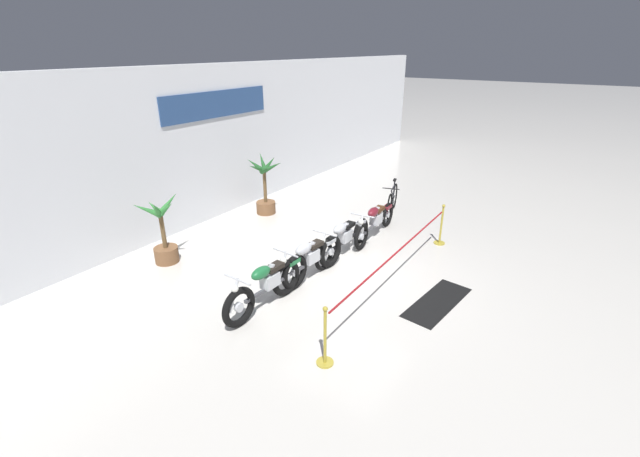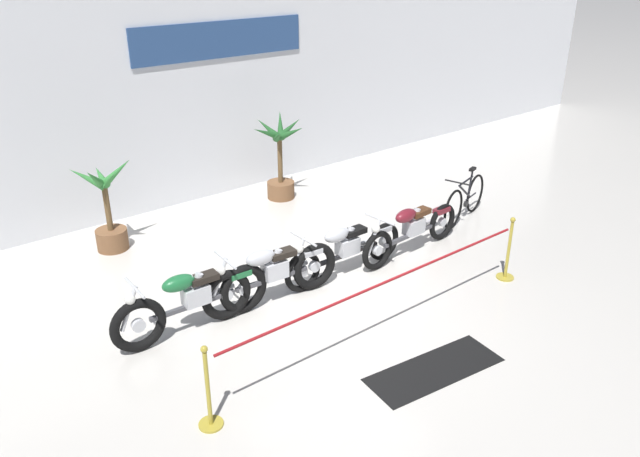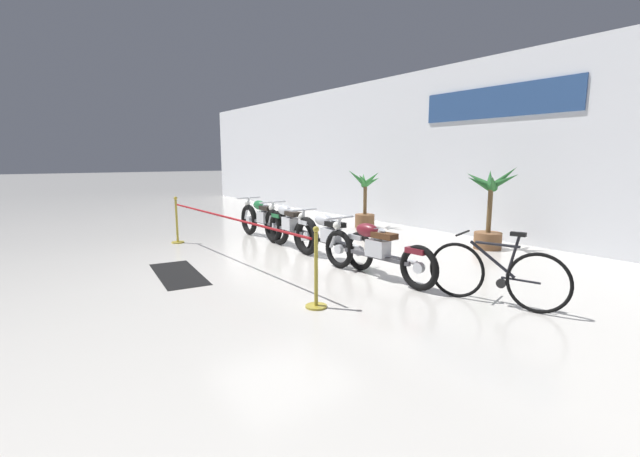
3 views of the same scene
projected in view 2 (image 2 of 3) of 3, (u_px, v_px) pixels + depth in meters
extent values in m
plane|color=silver|center=(336.00, 304.00, 9.23)|extent=(120.00, 120.00, 0.00)
cube|color=white|center=(166.00, 101.00, 11.99)|extent=(28.00, 0.25, 4.20)
cube|color=navy|center=(221.00, 40.00, 12.14)|extent=(3.77, 0.04, 0.70)
torus|color=black|center=(138.00, 325.00, 8.03)|extent=(0.76, 0.16, 0.76)
torus|color=black|center=(243.00, 289.00, 8.88)|extent=(0.76, 0.16, 0.76)
cylinder|color=silver|center=(138.00, 325.00, 8.03)|extent=(0.18, 0.09, 0.18)
cylinder|color=silver|center=(243.00, 289.00, 8.88)|extent=(0.18, 0.09, 0.18)
cylinder|color=silver|center=(129.00, 309.00, 7.87)|extent=(0.31, 0.07, 0.59)
cube|color=silver|center=(196.00, 295.00, 8.42)|extent=(0.37, 0.23, 0.26)
cylinder|color=silver|center=(192.00, 283.00, 8.31)|extent=(0.18, 0.12, 0.24)
cylinder|color=silver|center=(198.00, 281.00, 8.36)|extent=(0.18, 0.12, 0.24)
cylinder|color=silver|center=(212.00, 293.00, 8.74)|extent=(0.70, 0.10, 0.07)
cube|color=#47474C|center=(193.00, 305.00, 8.45)|extent=(1.25, 0.11, 0.06)
ellipsoid|color=#1E6B38|center=(178.00, 283.00, 8.19)|extent=(0.47, 0.24, 0.22)
cube|color=black|center=(203.00, 278.00, 8.40)|extent=(0.41, 0.22, 0.09)
cube|color=#1E6B38|center=(239.00, 274.00, 8.74)|extent=(0.33, 0.17, 0.08)
cylinder|color=silver|center=(135.00, 288.00, 7.82)|extent=(0.06, 0.62, 0.04)
sphere|color=silver|center=(130.00, 299.00, 7.83)|extent=(0.14, 0.14, 0.14)
torus|color=black|center=(226.00, 295.00, 8.73)|extent=(0.77, 0.18, 0.76)
torus|color=black|center=(314.00, 266.00, 9.50)|extent=(0.77, 0.18, 0.76)
cylinder|color=silver|center=(226.00, 295.00, 8.73)|extent=(0.18, 0.09, 0.18)
cylinder|color=silver|center=(314.00, 266.00, 9.50)|extent=(0.18, 0.09, 0.18)
cylinder|color=silver|center=(219.00, 279.00, 8.56)|extent=(0.31, 0.08, 0.59)
cube|color=silver|center=(275.00, 269.00, 9.08)|extent=(0.37, 0.24, 0.26)
cylinder|color=silver|center=(272.00, 258.00, 8.97)|extent=(0.19, 0.12, 0.24)
cylinder|color=silver|center=(277.00, 256.00, 9.01)|extent=(0.19, 0.12, 0.24)
cylinder|color=silver|center=(287.00, 269.00, 9.39)|extent=(0.70, 0.12, 0.07)
cube|color=#47474C|center=(272.00, 279.00, 9.11)|extent=(1.20, 0.14, 0.06)
ellipsoid|color=#B7BABF|center=(260.00, 258.00, 8.85)|extent=(0.47, 0.25, 0.22)
cube|color=black|center=(282.00, 254.00, 9.05)|extent=(0.41, 0.23, 0.09)
cube|color=#B7BABF|center=(312.00, 251.00, 9.37)|extent=(0.33, 0.18, 0.08)
cylinder|color=silver|center=(225.00, 260.00, 8.51)|extent=(0.08, 0.62, 0.04)
sphere|color=silver|center=(221.00, 270.00, 8.53)|extent=(0.14, 0.14, 0.14)
torus|color=black|center=(303.00, 272.00, 9.45)|extent=(0.66, 0.10, 0.66)
torus|color=black|center=(384.00, 241.00, 10.41)|extent=(0.66, 0.10, 0.66)
cylinder|color=silver|center=(303.00, 272.00, 9.45)|extent=(0.16, 0.08, 0.16)
cylinder|color=silver|center=(384.00, 241.00, 10.41)|extent=(0.16, 0.08, 0.16)
cylinder|color=silver|center=(298.00, 257.00, 9.28)|extent=(0.30, 0.06, 0.59)
cube|color=silver|center=(348.00, 246.00, 9.89)|extent=(0.36, 0.22, 0.26)
cylinder|color=silver|center=(346.00, 235.00, 9.78)|extent=(0.18, 0.11, 0.24)
cylinder|color=silver|center=(350.00, 234.00, 9.83)|extent=(0.18, 0.11, 0.24)
cylinder|color=silver|center=(356.00, 246.00, 10.22)|extent=(0.70, 0.07, 0.07)
cube|color=black|center=(345.00, 255.00, 9.92)|extent=(1.36, 0.07, 0.06)
ellipsoid|color=#B7BABF|center=(337.00, 235.00, 9.65)|extent=(0.46, 0.22, 0.22)
cube|color=black|center=(354.00, 231.00, 9.87)|extent=(0.40, 0.20, 0.09)
cube|color=#B7BABF|center=(382.00, 229.00, 10.28)|extent=(0.32, 0.16, 0.08)
cylinder|color=silver|center=(303.00, 239.00, 9.23)|extent=(0.04, 0.62, 0.04)
sphere|color=silver|center=(299.00, 249.00, 9.24)|extent=(0.14, 0.14, 0.14)
torus|color=black|center=(377.00, 250.00, 10.09)|extent=(0.68, 0.14, 0.67)
torus|color=black|center=(442.00, 222.00, 11.13)|extent=(0.68, 0.14, 0.67)
cylinder|color=silver|center=(377.00, 250.00, 10.09)|extent=(0.17, 0.09, 0.16)
cylinder|color=silver|center=(442.00, 222.00, 11.13)|extent=(0.17, 0.09, 0.16)
cylinder|color=silver|center=(374.00, 236.00, 9.92)|extent=(0.31, 0.07, 0.59)
cube|color=silver|center=(414.00, 226.00, 10.58)|extent=(0.37, 0.24, 0.26)
cylinder|color=silver|center=(413.00, 216.00, 10.47)|extent=(0.19, 0.12, 0.24)
cylinder|color=silver|center=(416.00, 215.00, 10.52)|extent=(0.19, 0.12, 0.24)
cylinder|color=silver|center=(418.00, 226.00, 10.91)|extent=(0.70, 0.11, 0.07)
cube|color=#47474C|center=(411.00, 234.00, 10.60)|extent=(1.36, 0.14, 0.06)
ellipsoid|color=maroon|center=(406.00, 216.00, 10.33)|extent=(0.47, 0.25, 0.22)
cube|color=#4C2D19|center=(420.00, 212.00, 10.56)|extent=(0.41, 0.22, 0.09)
cube|color=maroon|center=(442.00, 210.00, 11.00)|extent=(0.33, 0.18, 0.08)
cylinder|color=silver|center=(380.00, 219.00, 9.88)|extent=(0.07, 0.62, 0.04)
sphere|color=silver|center=(376.00, 229.00, 9.88)|extent=(0.14, 0.14, 0.14)
torus|color=black|center=(453.00, 210.00, 11.52)|extent=(0.75, 0.25, 0.76)
torus|color=black|center=(475.00, 193.00, 12.28)|extent=(0.75, 0.25, 0.76)
cylinder|color=black|center=(465.00, 191.00, 11.77)|extent=(0.58, 0.20, 0.43)
cylinder|color=black|center=(467.00, 181.00, 11.73)|extent=(0.54, 0.18, 0.04)
cylinder|color=black|center=(470.00, 184.00, 11.92)|extent=(0.15, 0.08, 0.55)
cube|color=black|center=(473.00, 169.00, 11.84)|extent=(0.19, 0.13, 0.05)
cylinder|color=black|center=(471.00, 196.00, 12.13)|extent=(0.45, 0.15, 0.03)
cylinder|color=black|center=(457.00, 182.00, 11.35)|extent=(0.16, 0.47, 0.03)
cylinder|color=black|center=(466.00, 204.00, 11.99)|extent=(0.13, 0.08, 0.12)
cylinder|color=brown|center=(281.00, 190.00, 13.03)|extent=(0.57, 0.57, 0.35)
cylinder|color=brown|center=(280.00, 160.00, 12.76)|extent=(0.10, 0.10, 0.97)
cone|color=#235B28|center=(289.00, 128.00, 12.67)|extent=(0.66, 0.21, 0.43)
cone|color=#235B28|center=(280.00, 125.00, 12.70)|extent=(0.49, 0.56, 0.60)
cone|color=#235B28|center=(269.00, 129.00, 12.53)|extent=(0.44, 0.52, 0.53)
cone|color=#235B28|center=(267.00, 133.00, 12.35)|extent=(0.69, 0.17, 0.42)
cone|color=#235B28|center=(278.00, 136.00, 12.30)|extent=(0.45, 0.55, 0.43)
cone|color=#235B28|center=(291.00, 133.00, 12.47)|extent=(0.44, 0.56, 0.46)
cylinder|color=brown|center=(112.00, 239.00, 10.83)|extent=(0.54, 0.54, 0.37)
cylinder|color=brown|center=(107.00, 207.00, 10.58)|extent=(0.10, 0.10, 0.83)
cone|color=#337F38|center=(116.00, 172.00, 10.48)|extent=(0.61, 0.16, 0.48)
cone|color=#337F38|center=(101.00, 176.00, 10.55)|extent=(0.23, 0.54, 0.35)
cone|color=#337F38|center=(87.00, 178.00, 10.33)|extent=(0.59, 0.48, 0.48)
cone|color=#337F38|center=(95.00, 179.00, 10.14)|extent=(0.52, 0.48, 0.57)
cone|color=#337F38|center=(110.00, 179.00, 10.28)|extent=(0.28, 0.44, 0.45)
cylinder|color=gold|center=(211.00, 424.00, 6.90)|extent=(0.28, 0.28, 0.03)
cylinder|color=gold|center=(208.00, 389.00, 6.70)|extent=(0.05, 0.05, 0.95)
sphere|color=gold|center=(204.00, 349.00, 6.49)|extent=(0.08, 0.08, 0.08)
cylinder|color=maroon|center=(387.00, 281.00, 8.07)|extent=(5.13, 0.04, 0.04)
cylinder|color=gold|center=(505.00, 277.00, 9.95)|extent=(0.28, 0.28, 0.03)
cylinder|color=gold|center=(509.00, 250.00, 9.75)|extent=(0.05, 0.05, 0.95)
sphere|color=gold|center=(513.00, 220.00, 9.53)|extent=(0.08, 0.08, 0.08)
cube|color=black|center=(434.00, 369.00, 7.81)|extent=(1.88, 0.88, 0.01)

